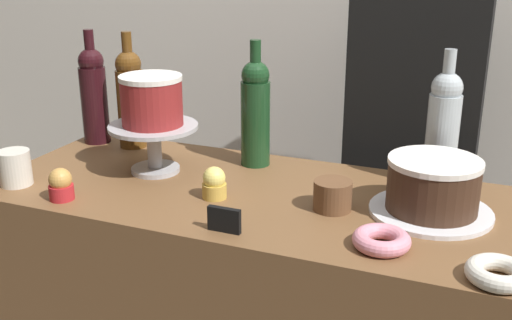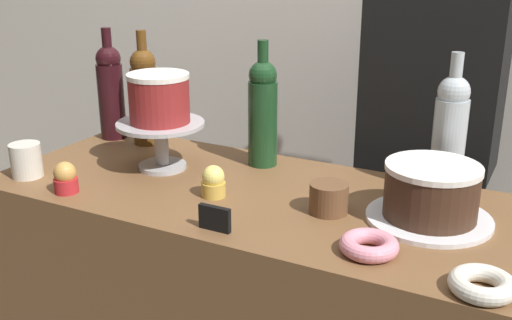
% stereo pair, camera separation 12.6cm
% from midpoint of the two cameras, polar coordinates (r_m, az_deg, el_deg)
% --- Properties ---
extents(cake_stand_pedestal, '(0.22, 0.22, 0.12)m').
position_cam_midpoint_polar(cake_stand_pedestal, '(1.57, -11.71, 1.82)').
color(cake_stand_pedestal, '#B2B2B7').
rests_on(cake_stand_pedestal, display_counter).
extents(white_layer_cake, '(0.15, 0.15, 0.12)m').
position_cam_midpoint_polar(white_layer_cake, '(1.55, -11.97, 5.40)').
color(white_layer_cake, maroon).
rests_on(white_layer_cake, cake_stand_pedestal).
extents(silver_serving_platter, '(0.26, 0.26, 0.01)m').
position_cam_midpoint_polar(silver_serving_platter, '(1.36, 13.31, -4.71)').
color(silver_serving_platter, white).
rests_on(silver_serving_platter, display_counter).
extents(chocolate_round_cake, '(0.20, 0.20, 0.11)m').
position_cam_midpoint_polar(chocolate_round_cake, '(1.34, 13.51, -2.27)').
color(chocolate_round_cake, '#3D2619').
rests_on(chocolate_round_cake, silver_serving_platter).
extents(wine_bottle_dark_red, '(0.08, 0.08, 0.33)m').
position_cam_midpoint_polar(wine_bottle_dark_red, '(1.85, -16.73, 5.89)').
color(wine_bottle_dark_red, black).
rests_on(wine_bottle_dark_red, display_counter).
extents(wine_bottle_green, '(0.08, 0.08, 0.33)m').
position_cam_midpoint_polar(wine_bottle_green, '(1.58, -2.35, 4.53)').
color(wine_bottle_green, '#193D1E').
rests_on(wine_bottle_green, display_counter).
extents(wine_bottle_clear, '(0.08, 0.08, 0.33)m').
position_cam_midpoint_polar(wine_bottle_clear, '(1.49, 14.62, 2.98)').
color(wine_bottle_clear, '#B2BCC1').
rests_on(wine_bottle_clear, display_counter).
extents(wine_bottle_amber, '(0.08, 0.08, 0.33)m').
position_cam_midpoint_polar(wine_bottle_amber, '(1.77, -13.58, 5.66)').
color(wine_bottle_amber, '#5B3814').
rests_on(wine_bottle_amber, display_counter).
extents(cupcake_lemon, '(0.06, 0.06, 0.07)m').
position_cam_midpoint_polar(cupcake_lemon, '(1.40, -6.47, -2.21)').
color(cupcake_lemon, gold).
rests_on(cupcake_lemon, display_counter).
extents(cupcake_caramel, '(0.06, 0.06, 0.07)m').
position_cam_midpoint_polar(cupcake_caramel, '(1.48, -19.99, -2.22)').
color(cupcake_caramel, red).
rests_on(cupcake_caramel, display_counter).
extents(donut_sugar, '(0.11, 0.11, 0.03)m').
position_cam_midpoint_polar(donut_sugar, '(1.13, 18.52, -9.96)').
color(donut_sugar, silver).
rests_on(donut_sugar, display_counter).
extents(donut_pink, '(0.11, 0.11, 0.03)m').
position_cam_midpoint_polar(donut_pink, '(1.19, 8.56, -7.41)').
color(donut_pink, pink).
rests_on(donut_pink, display_counter).
extents(cookie_stack, '(0.08, 0.08, 0.07)m').
position_cam_midpoint_polar(cookie_stack, '(1.34, 4.43, -3.33)').
color(cookie_stack, brown).
rests_on(cookie_stack, display_counter).
extents(price_sign_chalkboard, '(0.07, 0.01, 0.05)m').
position_cam_midpoint_polar(price_sign_chalkboard, '(1.24, -5.89, -5.59)').
color(price_sign_chalkboard, black).
rests_on(price_sign_chalkboard, display_counter).
extents(coffee_cup_ceramic, '(0.08, 0.08, 0.08)m').
position_cam_midpoint_polar(coffee_cup_ceramic, '(1.60, -23.55, -0.71)').
color(coffee_cup_ceramic, silver).
rests_on(coffee_cup_ceramic, display_counter).
extents(barista_figure, '(0.36, 0.22, 1.60)m').
position_cam_midpoint_polar(barista_figure, '(1.85, 12.19, -0.41)').
color(barista_figure, black).
rests_on(barista_figure, ground_plane).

